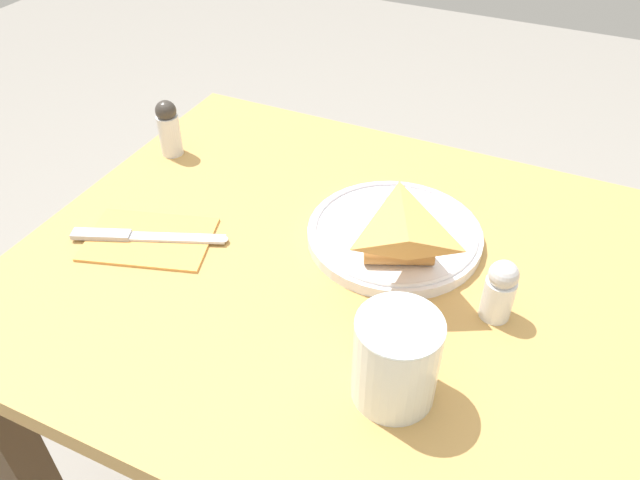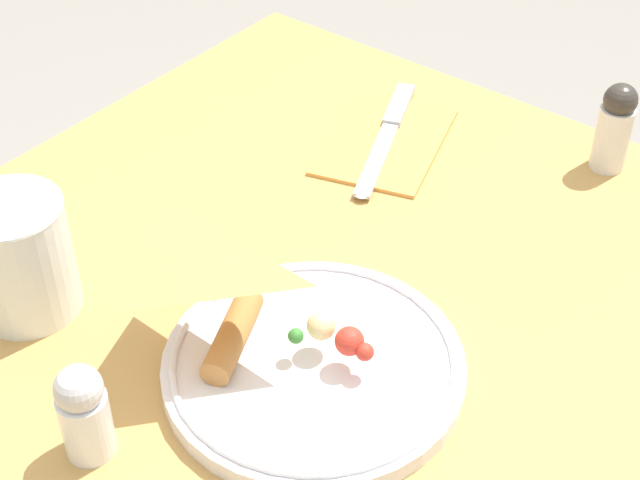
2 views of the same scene
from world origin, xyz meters
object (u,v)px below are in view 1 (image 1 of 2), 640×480
salt_shaker (500,290)px  pepper_shaker (169,128)px  plate_pizza (395,232)px  napkin_folded (149,239)px  milk_glass (396,363)px  butter_knife (140,236)px  dining_table (360,337)px

salt_shaker → pepper_shaker: bearing=165.9°
plate_pizza → pepper_shaker: pepper_shaker is taller
napkin_folded → salt_shaker: (0.46, 0.06, 0.04)m
milk_glass → napkin_folded: milk_glass is taller
butter_knife → salt_shaker: size_ratio=2.50×
plate_pizza → butter_knife: plate_pizza is taller
plate_pizza → napkin_folded: 0.34m
dining_table → plate_pizza: plate_pizza is taller
pepper_shaker → milk_glass: bearing=-31.3°
dining_table → salt_shaker: (0.17, -0.01, 0.17)m
butter_knife → pepper_shaker: (-0.09, 0.21, 0.04)m
milk_glass → salt_shaker: (0.07, 0.16, -0.01)m
milk_glass → butter_knife: 0.41m
plate_pizza → milk_glass: size_ratio=2.25×
dining_table → salt_shaker: salt_shaker is taller
dining_table → napkin_folded: (-0.29, -0.07, 0.13)m
salt_shaker → pepper_shaker: 0.58m
napkin_folded → dining_table: bearing=12.5°
napkin_folded → pepper_shaker: bearing=117.0°
milk_glass → salt_shaker: bearing=65.2°
dining_table → butter_knife: 0.34m
dining_table → butter_knife: butter_knife is taller
dining_table → plate_pizza: bearing=80.1°
plate_pizza → salt_shaker: (0.16, -0.08, 0.03)m
dining_table → pepper_shaker: bearing=160.9°
dining_table → milk_glass: bearing=-59.2°
dining_table → butter_knife: size_ratio=4.37×
salt_shaker → dining_table: bearing=178.2°
napkin_folded → pepper_shaker: size_ratio=2.06×
napkin_folded → pepper_shaker: pepper_shaker is taller
dining_table → plate_pizza: 0.16m
dining_table → pepper_shaker: (-0.40, 0.14, 0.18)m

